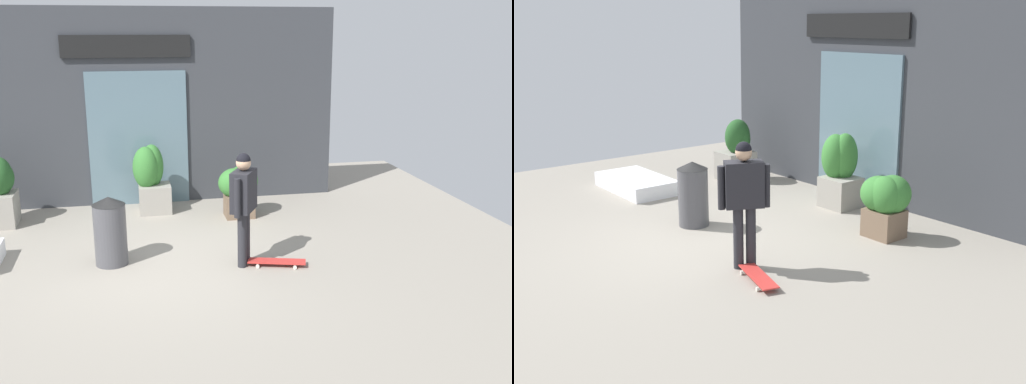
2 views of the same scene
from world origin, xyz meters
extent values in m
plane|color=gray|center=(0.00, 0.00, 0.00)|extent=(12.00, 12.00, 0.00)
cube|color=#383A3F|center=(0.00, 3.49, 1.84)|extent=(7.22, 0.25, 3.69)
cube|color=slate|center=(-0.20, 3.35, 1.27)|extent=(1.85, 0.06, 2.54)
cube|color=black|center=(-0.34, 3.33, 2.98)|extent=(2.33, 0.05, 0.40)
cylinder|color=#28282D|center=(1.20, -0.10, 0.41)|extent=(0.13, 0.13, 0.82)
cylinder|color=#28282D|center=(1.12, -0.24, 0.41)|extent=(0.13, 0.13, 0.82)
cube|color=#232328|center=(1.16, -0.17, 1.10)|extent=(0.46, 0.54, 0.58)
cylinder|color=#232328|center=(1.30, 0.08, 1.07)|extent=(0.09, 0.09, 0.55)
cylinder|color=#232328|center=(1.03, -0.42, 1.07)|extent=(0.09, 0.09, 0.55)
sphere|color=tan|center=(1.16, -0.17, 1.50)|extent=(0.21, 0.21, 0.21)
sphere|color=black|center=(1.16, -0.17, 1.54)|extent=(0.20, 0.20, 0.20)
cube|color=red|center=(1.61, -0.31, 0.07)|extent=(0.86, 0.44, 0.02)
cylinder|color=silver|center=(1.90, -0.27, 0.03)|extent=(0.06, 0.04, 0.05)
cylinder|color=silver|center=(1.84, -0.49, 0.03)|extent=(0.06, 0.04, 0.05)
cylinder|color=silver|center=(1.39, -0.12, 0.03)|extent=(0.06, 0.04, 0.05)
cylinder|color=silver|center=(1.33, -0.34, 0.03)|extent=(0.06, 0.04, 0.05)
cube|color=brown|center=(1.51, 2.12, 0.21)|extent=(0.51, 0.46, 0.42)
ellipsoid|color=#387A33|center=(1.43, 2.08, 0.64)|extent=(0.59, 0.51, 0.53)
ellipsoid|color=#387A33|center=(1.57, 2.04, 0.65)|extent=(0.51, 0.41, 0.56)
ellipsoid|color=#387A33|center=(1.59, 2.16, 0.65)|extent=(0.53, 0.58, 0.56)
cube|color=gray|center=(0.04, 2.72, 0.26)|extent=(0.58, 0.55, 0.51)
ellipsoid|color=#387A33|center=(0.01, 2.82, 0.85)|extent=(0.42, 0.47, 0.80)
ellipsoid|color=#387A33|center=(-0.11, 2.72, 0.85)|extent=(0.47, 0.47, 0.78)
cylinder|color=#4C4C51|center=(-0.70, 0.26, 0.45)|extent=(0.46, 0.46, 0.89)
cone|color=black|center=(-0.70, 0.26, 0.95)|extent=(0.47, 0.47, 0.12)
camera|label=1|loc=(-0.34, -8.15, 3.31)|focal=42.27mm
camera|label=2|loc=(7.08, -4.60, 3.05)|focal=43.36mm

